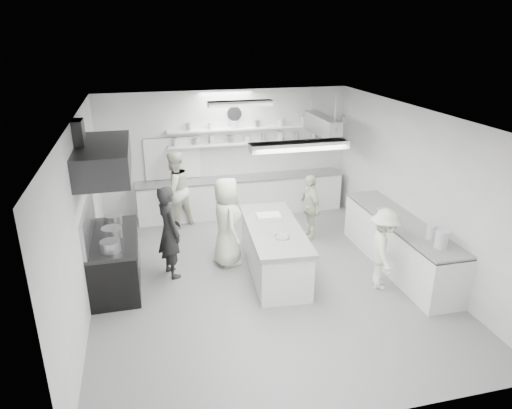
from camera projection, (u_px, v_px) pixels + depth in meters
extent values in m
cube|color=gray|center=(262.00, 278.00, 8.65)|extent=(6.00, 7.00, 0.02)
cube|color=silver|center=(263.00, 116.00, 7.57)|extent=(6.00, 7.00, 0.02)
cube|color=silver|center=(226.00, 153.00, 11.28)|extent=(6.00, 0.04, 3.00)
cube|color=silver|center=(346.00, 315.00, 4.94)|extent=(6.00, 0.04, 3.00)
cube|color=silver|center=(82.00, 218.00, 7.44)|extent=(0.04, 7.00, 3.00)
cube|color=silver|center=(416.00, 189.00, 8.78)|extent=(0.04, 7.00, 3.00)
cube|color=black|center=(116.00, 262.00, 8.27)|extent=(0.80, 1.80, 0.90)
cube|color=#29292A|center=(103.00, 159.00, 7.59)|extent=(0.85, 2.00, 0.50)
cube|color=white|center=(242.00, 196.00, 11.45)|extent=(5.00, 0.60, 0.92)
cube|color=white|center=(256.00, 142.00, 11.23)|extent=(4.20, 0.26, 0.04)
cube|color=white|center=(256.00, 128.00, 11.11)|extent=(4.20, 0.26, 0.04)
cube|color=black|center=(173.00, 158.00, 10.99)|extent=(1.30, 0.04, 1.00)
cylinder|color=silver|center=(234.00, 113.00, 10.95)|extent=(0.32, 0.05, 0.32)
cube|color=white|center=(399.00, 244.00, 8.89)|extent=(0.74, 3.30, 0.94)
cube|color=#A0A2A5|center=(322.00, 125.00, 10.45)|extent=(0.30, 1.60, 0.40)
cube|color=white|center=(299.00, 146.00, 5.97)|extent=(1.30, 0.25, 0.10)
cube|color=white|center=(240.00, 103.00, 9.23)|extent=(1.30, 0.25, 0.10)
cube|color=white|center=(274.00, 251.00, 8.71)|extent=(1.06, 2.44, 0.88)
cylinder|color=#A0A2A5|center=(112.00, 234.00, 8.03)|extent=(0.35, 0.35, 0.23)
imported|color=black|center=(169.00, 232.00, 8.46)|extent=(0.60, 0.74, 1.75)
imported|color=silver|center=(174.00, 190.00, 10.59)|extent=(1.09, 1.03, 1.78)
imported|color=silver|center=(227.00, 222.00, 8.89)|extent=(0.62, 0.90, 1.75)
imported|color=silver|center=(310.00, 207.00, 10.05)|extent=(0.42, 0.87, 1.44)
imported|color=silver|center=(384.00, 249.00, 8.10)|extent=(0.82, 1.08, 1.48)
imported|color=#A0A2A5|center=(282.00, 238.00, 8.13)|extent=(0.31, 0.31, 0.07)
imported|color=white|center=(273.00, 235.00, 8.27)|extent=(0.24, 0.24, 0.06)
imported|color=white|center=(383.00, 210.00, 9.20)|extent=(0.23, 0.23, 0.05)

